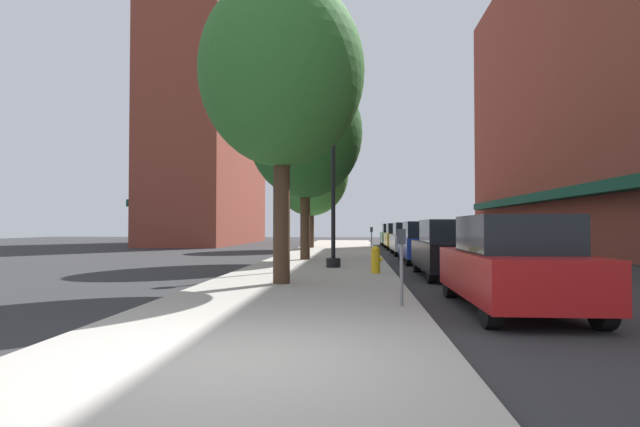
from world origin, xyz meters
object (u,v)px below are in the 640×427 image
Objects in this scene: tree_far at (311,173)px; car_yellow at (400,237)px; fire_hydrant at (376,259)px; car_red at (513,265)px; car_white at (410,239)px; car_green at (393,235)px; tree_mid at (305,133)px; car_blue at (424,243)px; parking_meter_far at (401,257)px; car_black at (451,249)px; parking_meter_near at (372,236)px; lamppost at (333,174)px; tree_near at (282,73)px.

tree_far reaches higher than car_yellow.
tree_far is at bearing 101.27° from fire_hydrant.
car_white is (0.00, 17.41, 0.00)m from car_red.
tree_mid is at bearing -107.07° from car_green.
tree_far is at bearing 94.02° from tree_mid.
car_blue is 1.00× the size of car_yellow.
car_white is at bearing 79.51° from fire_hydrant.
car_yellow is at bearing 90.48° from car_white.
parking_meter_far is 0.30× the size of car_white.
car_black is 23.51m from car_green.
tree_mid is 1.83× the size of car_red.
tree_mid reaches higher than car_white.
parking_meter_far is at bearing -95.65° from car_green.
tree_far reaches higher than parking_meter_far.
car_white is at bearing -0.86° from parking_meter_near.
car_yellow is (5.62, 0.57, -4.06)m from tree_far.
parking_meter_near is 12.06m from car_green.
car_blue is 17.74m from car_green.
tree_far is 1.75× the size of car_red.
car_blue is (1.95, -5.83, -0.14)m from parking_meter_near.
car_yellow is at bearing 83.11° from fire_hydrant.
fire_hydrant is 0.18× the size of car_white.
tree_mid is at bearing 108.88° from lamppost.
car_red reaches higher than parking_meter_near.
parking_meter_far is at bearing -79.24° from lamppost.
fire_hydrant is at bearing -97.13° from car_green.
car_blue and car_green have the same top height.
tree_mid is (-2.65, 5.87, 4.77)m from fire_hydrant.
tree_near is 8.69m from tree_mid.
car_blue and car_yellow have the same top height.
car_white is (0.00, 11.57, 0.00)m from car_black.
car_black is (0.00, 5.84, 0.00)m from car_red.
car_black and car_yellow have the same top height.
car_red is at bearing -65.66° from lamppost.
tree_near reaches higher than car_red.
car_green is (0.00, 11.93, 0.00)m from car_white.
parking_meter_far is 0.30× the size of car_red.
car_red is at bearing -89.52° from car_white.
tree_mid reaches higher than car_blue.
car_blue is at bearing 87.72° from car_red.
car_black is at bearing -89.52° from car_white.
parking_meter_far is 0.30× the size of car_black.
car_white is at bearing -90.87° from car_yellow.
tree_near is 6.89m from car_red.
car_blue is at bearing -90.87° from car_yellow.
car_blue is at bearing 69.82° from fire_hydrant.
car_black is at bearing -90.87° from car_yellow.
fire_hydrant is 0.18× the size of car_green.
fire_hydrant is at bearing -100.01° from car_white.
parking_meter_far is 17.89m from car_white.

